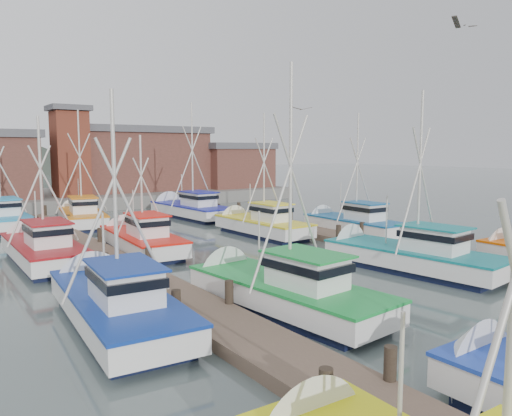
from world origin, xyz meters
TOP-DOWN VIEW (x-y plane):
  - ground at (0.00, 0.00)m, footprint 260.00×260.00m
  - dock_left at (-7.00, 4.04)m, footprint 2.30×46.00m
  - dock_right at (7.00, 4.04)m, footprint 2.30×46.00m
  - quay at (0.00, 37.00)m, footprint 44.00×16.00m
  - shed_center at (6.00, 37.00)m, footprint 14.84×9.54m
  - shed_right at (17.00, 34.00)m, footprint 8.48×6.36m
  - lookout_tower at (-2.00, 33.00)m, footprint 3.60×3.60m
  - boat_4 at (-4.28, -2.42)m, footprint 3.67×8.91m
  - boat_5 at (4.14, -1.24)m, footprint 3.80×9.21m
  - boat_6 at (-9.54, -0.47)m, footprint 3.43×9.03m
  - boat_8 at (-4.48, 9.94)m, footprint 3.10×8.50m
  - boat_9 at (4.03, 10.53)m, footprint 3.42×8.32m
  - boat_10 at (-9.52, 10.29)m, footprint 3.35×8.88m
  - boat_11 at (9.27, 7.35)m, footprint 3.46×8.12m
  - boat_12 at (-4.33, 21.80)m, footprint 3.94×8.98m
  - boat_13 at (4.27, 21.00)m, footprint 4.11×9.77m
  - boat_14 at (-9.53, 24.03)m, footprint 3.49×9.73m
  - gull_near at (-1.69, -7.67)m, footprint 1.53×0.66m
  - gull_far at (4.61, 6.94)m, footprint 1.54×0.66m

SIDE VIEW (x-z plane):
  - ground at x=0.00m, z-range 0.00..0.00m
  - dock_left at x=-7.00m, z-range -0.54..0.96m
  - dock_right at x=7.00m, z-range -0.54..0.96m
  - quay at x=0.00m, z-range 0.00..1.20m
  - boat_8 at x=-4.48m, z-range -2.87..4.22m
  - boat_10 at x=-9.52m, z-range -3.32..4.68m
  - boat_14 at x=-9.53m, z-range -3.40..4.76m
  - boat_9 at x=4.03m, z-range -3.62..4.98m
  - boat_6 at x=-9.54m, z-range -3.43..4.79m
  - boat_11 at x=9.27m, z-range -3.63..4.99m
  - boat_5 at x=4.14m, z-range -3.84..5.20m
  - boat_12 at x=-4.33m, z-range -3.93..5.29m
  - boat_4 at x=-4.28m, z-range -3.94..5.30m
  - boat_13 at x=4.27m, z-range -4.44..5.82m
  - shed_right at x=17.00m, z-range 1.24..6.44m
  - shed_center at x=6.00m, z-range 1.24..8.14m
  - lookout_tower at x=-2.00m, z-range 1.30..9.80m
  - gull_far at x=4.61m, z-range 7.94..8.18m
  - gull_near at x=-1.69m, z-range 9.02..9.26m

